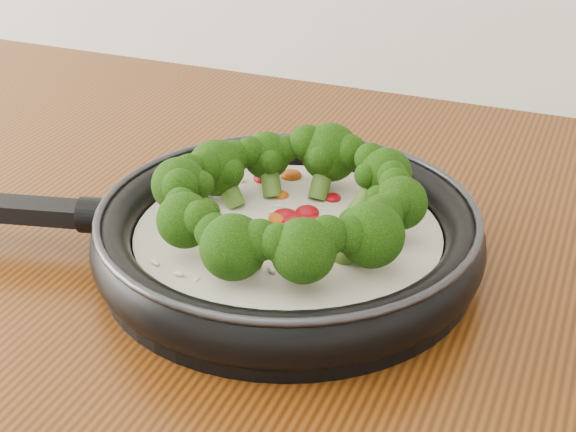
% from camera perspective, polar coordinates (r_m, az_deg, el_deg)
% --- Properties ---
extents(skillet, '(0.56, 0.41, 0.10)m').
position_cam_1_polar(skillet, '(0.73, -0.24, -0.89)').
color(skillet, black).
rests_on(skillet, counter).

